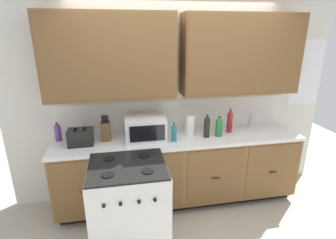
# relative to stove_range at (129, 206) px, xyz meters

# --- Properties ---
(ground_plane) EXTENTS (8.00, 8.00, 0.00)m
(ground_plane) POSITION_rel_stove_range_xyz_m (0.67, 0.33, -0.47)
(ground_plane) COLOR #B2A893
(wall_unit) EXTENTS (4.22, 0.40, 2.58)m
(wall_unit) POSITION_rel_stove_range_xyz_m (0.67, 0.83, 1.20)
(wall_unit) COLOR silver
(wall_unit) RESTS_ON ground_plane
(counter_run) EXTENTS (3.05, 0.64, 0.92)m
(counter_run) POSITION_rel_stove_range_xyz_m (0.67, 0.63, 0.00)
(counter_run) COLOR black
(counter_run) RESTS_ON ground_plane
(stove_range) EXTENTS (0.76, 0.68, 0.95)m
(stove_range) POSITION_rel_stove_range_xyz_m (0.00, 0.00, 0.00)
(stove_range) COLOR white
(stove_range) RESTS_ON ground_plane
(microwave) EXTENTS (0.48, 0.37, 0.28)m
(microwave) POSITION_rel_stove_range_xyz_m (0.24, 0.65, 0.59)
(microwave) COLOR white
(microwave) RESTS_ON counter_run
(toaster) EXTENTS (0.28, 0.18, 0.19)m
(toaster) POSITION_rel_stove_range_xyz_m (-0.50, 0.62, 0.55)
(toaster) COLOR black
(toaster) RESTS_ON counter_run
(knife_block) EXTENTS (0.11, 0.14, 0.31)m
(knife_block) POSITION_rel_stove_range_xyz_m (-0.22, 0.72, 0.57)
(knife_block) COLOR brown
(knife_block) RESTS_ON counter_run
(sink_faucet) EXTENTS (0.02, 0.02, 0.20)m
(sink_faucet) POSITION_rel_stove_range_xyz_m (1.71, 0.84, 0.55)
(sink_faucet) COLOR #B2B5BA
(sink_faucet) RESTS_ON counter_run
(paper_towel_roll) EXTENTS (0.12, 0.12, 0.26)m
(paper_towel_roll) POSITION_rel_stove_range_xyz_m (0.81, 0.69, 0.58)
(paper_towel_roll) COLOR white
(paper_towel_roll) RESTS_ON counter_run
(bottle_green) EXTENTS (0.08, 0.08, 0.26)m
(bottle_green) POSITION_rel_stove_range_xyz_m (1.15, 0.58, 0.58)
(bottle_green) COLOR #237A38
(bottle_green) RESTS_ON counter_run
(bottle_teal) EXTENTS (0.06, 0.06, 0.23)m
(bottle_teal) POSITION_rel_stove_range_xyz_m (0.57, 0.53, 0.56)
(bottle_teal) COLOR #1E707A
(bottle_teal) RESTS_ON counter_run
(bottle_dark) EXTENTS (0.08, 0.08, 0.29)m
(bottle_dark) POSITION_rel_stove_range_xyz_m (1.00, 0.58, 0.59)
(bottle_dark) COLOR black
(bottle_dark) RESTS_ON counter_run
(bottle_red) EXTENTS (0.07, 0.07, 0.31)m
(bottle_red) POSITION_rel_stove_range_xyz_m (1.34, 0.69, 0.60)
(bottle_red) COLOR maroon
(bottle_red) RESTS_ON counter_run
(bottle_violet) EXTENTS (0.08, 0.08, 0.23)m
(bottle_violet) POSITION_rel_stove_range_xyz_m (-0.78, 0.80, 0.56)
(bottle_violet) COLOR #663384
(bottle_violet) RESTS_ON counter_run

